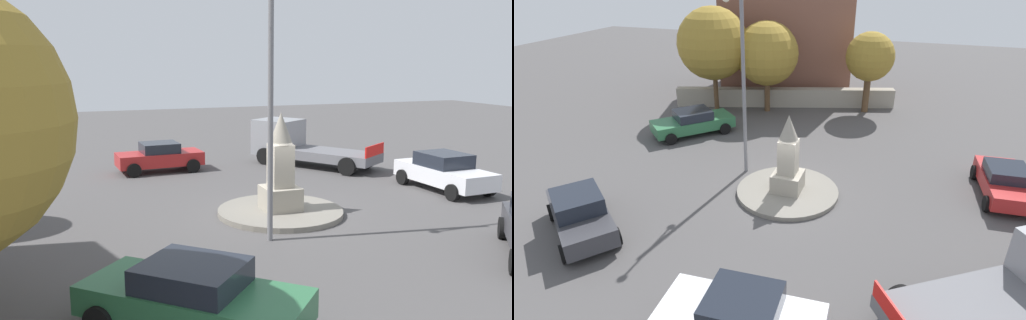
{
  "view_description": "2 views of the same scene",
  "coord_description": "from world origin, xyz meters",
  "views": [
    {
      "loc": [
        -6.89,
        -16.64,
        5.26
      ],
      "look_at": [
        -0.95,
        -0.2,
        1.98
      ],
      "focal_mm": 38.31,
      "sensor_mm": 36.0,
      "label": 1
    },
    {
      "loc": [
        14.28,
        4.03,
        8.78
      ],
      "look_at": [
        0.96,
        -0.46,
        1.93
      ],
      "focal_mm": 28.38,
      "sensor_mm": 36.0,
      "label": 2
    }
  ],
  "objects": [
    {
      "name": "car_green_parked_left",
      "position": [
        -4.67,
        -6.95,
        0.73
      ],
      "size": [
        4.51,
        4.35,
        1.4
      ],
      "color": "#2D6B42",
      "rests_on": "ground"
    },
    {
      "name": "corner_building",
      "position": [
        -15.62,
        -4.86,
        4.57
      ],
      "size": [
        8.82,
        10.59,
        9.14
      ],
      "primitive_type": "cube",
      "rotation": [
        0.0,
        0.0,
        5.01
      ],
      "color": "brown",
      "rests_on": "ground"
    },
    {
      "name": "tree_mid_cluster",
      "position": [
        -11.72,
        1.82,
        3.54
      ],
      "size": [
        3.02,
        3.02,
        5.09
      ],
      "color": "brown",
      "rests_on": "ground"
    },
    {
      "name": "traffic_island",
      "position": [
        0.0,
        0.0,
        0.09
      ],
      "size": [
        4.28,
        4.28,
        0.18
      ],
      "primitive_type": "cylinder",
      "color": "gray",
      "rests_on": "ground"
    },
    {
      "name": "tree_far_corner",
      "position": [
        -8.83,
        -7.47,
        4.31
      ],
      "size": [
        4.44,
        4.44,
        6.54
      ],
      "color": "brown",
      "rests_on": "ground"
    },
    {
      "name": "ground_plane",
      "position": [
        0.0,
        0.0,
        0.0
      ],
      "size": [
        80.0,
        80.0,
        0.0
      ],
      "primitive_type": "plane",
      "color": "#4F4C4C"
    },
    {
      "name": "tree_near_wall",
      "position": [
        -9.82,
        -4.29,
        3.72
      ],
      "size": [
        3.95,
        3.95,
        5.7
      ],
      "color": "brown",
      "rests_on": "ground"
    },
    {
      "name": "streetlamp",
      "position": [
        -1.32,
        -2.41,
        4.93
      ],
      "size": [
        3.15,
        0.28,
        8.23
      ],
      "color": "slate",
      "rests_on": "ground"
    },
    {
      "name": "stone_boundary_wall",
      "position": [
        -11.12,
        -3.46,
        0.61
      ],
      "size": [
        5.0,
        14.13,
        1.22
      ],
      "primitive_type": "cube",
      "rotation": [
        0.0,
        0.0,
        5.01
      ],
      "color": "#9E9687",
      "rests_on": "ground"
    },
    {
      "name": "car_dark_grey_passing",
      "position": [
        4.97,
        -6.24,
        0.79
      ],
      "size": [
        3.88,
        4.28,
        1.57
      ],
      "color": "#38383D",
      "rests_on": "ground"
    },
    {
      "name": "car_white_waiting",
      "position": [
        7.52,
        0.99,
        0.77
      ],
      "size": [
        2.17,
        4.29,
        1.51
      ],
      "color": "silver",
      "rests_on": "ground"
    },
    {
      "name": "car_red_parked_right",
      "position": [
        -2.6,
        8.52,
        0.71
      ],
      "size": [
        4.01,
        2.09,
        1.38
      ],
      "color": "#B22323",
      "rests_on": "ground"
    },
    {
      "name": "monument",
      "position": [
        0.0,
        0.0,
        1.54
      ],
      "size": [
        1.21,
        1.21,
        3.31
      ],
      "color": "#9E9687",
      "rests_on": "traffic_island"
    }
  ]
}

